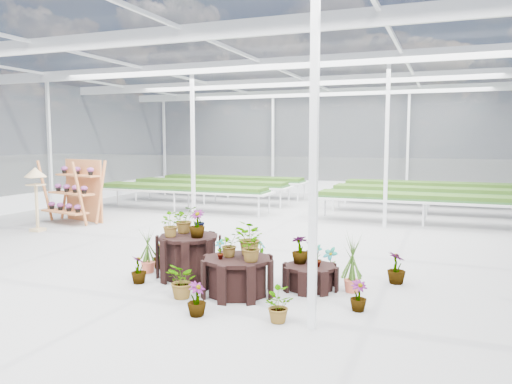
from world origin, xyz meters
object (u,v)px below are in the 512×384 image
(plinth_low, at_px, (310,277))
(bird_table, at_px, (36,199))
(shelf_rack, at_px, (73,191))
(plinth_mid, at_px, (238,276))
(plinth_tall, at_px, (189,257))

(plinth_low, xyz_separation_m, bird_table, (-8.18, 2.44, 0.66))
(plinth_low, distance_m, shelf_rack, 9.16)
(bird_table, bearing_deg, plinth_mid, -44.38)
(plinth_low, bearing_deg, bird_table, 163.39)
(plinth_tall, bearing_deg, bird_table, 156.98)
(plinth_low, height_order, bird_table, bird_table)
(plinth_mid, bearing_deg, shelf_rack, 147.57)
(plinth_tall, height_order, plinth_low, plinth_tall)
(plinth_low, distance_m, bird_table, 8.56)
(plinth_tall, distance_m, shelf_rack, 7.28)
(plinth_tall, relative_size, plinth_mid, 0.98)
(plinth_tall, relative_size, bird_table, 0.64)
(plinth_tall, xyz_separation_m, shelf_rack, (-6.06, 4.01, 0.55))
(shelf_rack, bearing_deg, plinth_low, -11.84)
(shelf_rack, distance_m, bird_table, 1.47)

